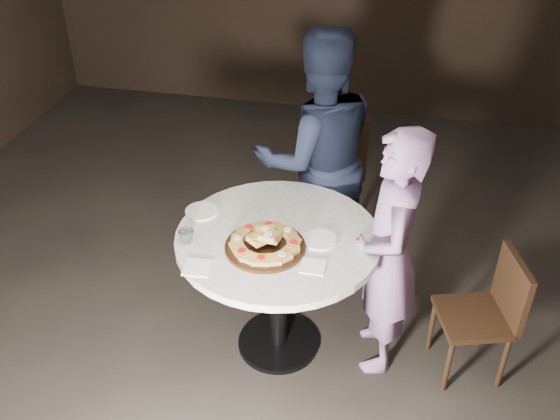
% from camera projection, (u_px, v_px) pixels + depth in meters
% --- Properties ---
extents(floor, '(7.00, 7.00, 0.00)m').
position_uv_depth(floor, '(262.00, 353.00, 3.76)').
color(floor, black).
rests_on(floor, ground).
extents(table, '(1.15, 1.15, 0.83)m').
position_uv_depth(table, '(278.00, 258.00, 3.43)').
color(table, black).
rests_on(table, ground).
extents(serving_board, '(0.56, 0.56, 0.02)m').
position_uv_depth(serving_board, '(265.00, 247.00, 3.25)').
color(serving_board, black).
rests_on(serving_board, table).
extents(focaccia_pile, '(0.38, 0.38, 0.10)m').
position_uv_depth(focaccia_pile, '(265.00, 241.00, 3.23)').
color(focaccia_pile, '#A3813F').
rests_on(focaccia_pile, serving_board).
extents(plate_left, '(0.21, 0.21, 0.01)m').
position_uv_depth(plate_left, '(202.00, 211.00, 3.52)').
color(plate_left, white).
rests_on(plate_left, table).
extents(plate_right, '(0.22, 0.22, 0.01)m').
position_uv_depth(plate_right, '(320.00, 239.00, 3.30)').
color(plate_right, white).
rests_on(plate_right, table).
extents(water_glass, '(0.10, 0.10, 0.08)m').
position_uv_depth(water_glass, '(186.00, 236.00, 3.27)').
color(water_glass, silver).
rests_on(water_glass, table).
extents(napkin_near, '(0.15, 0.15, 0.01)m').
position_uv_depth(napkin_near, '(197.00, 267.00, 3.12)').
color(napkin_near, white).
rests_on(napkin_near, table).
extents(napkin_far, '(0.13, 0.13, 0.01)m').
position_uv_depth(napkin_far, '(313.00, 266.00, 3.12)').
color(napkin_far, white).
rests_on(napkin_far, table).
extents(chair_far, '(0.57, 0.59, 0.95)m').
position_uv_depth(chair_far, '(331.00, 164.00, 4.54)').
color(chair_far, black).
rests_on(chair_far, ground).
extents(chair_right, '(0.47, 0.46, 0.78)m').
position_uv_depth(chair_right, '(489.00, 309.00, 3.42)').
color(chair_right, black).
rests_on(chair_right, ground).
extents(diner_navy, '(1.03, 0.93, 1.72)m').
position_uv_depth(diner_navy, '(317.00, 158.00, 3.98)').
color(diner_navy, black).
rests_on(diner_navy, ground).
extents(diner_teal, '(0.44, 0.59, 1.50)m').
position_uv_depth(diner_teal, '(388.00, 255.00, 3.34)').
color(diner_teal, '#7F669E').
rests_on(diner_teal, ground).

